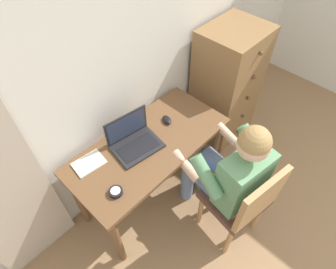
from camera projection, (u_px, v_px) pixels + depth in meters
name	position (u px, v px, depth m)	size (l,w,h in m)	color
wall_back	(152.00, 41.00, 2.07)	(4.80, 0.05, 2.50)	silver
desk	(150.00, 153.00, 2.18)	(1.24, 0.58, 0.74)	brown
dresser	(226.00, 86.00, 2.75)	(0.57, 0.51, 1.19)	olive
chair	(243.00, 201.00, 2.05)	(0.48, 0.46, 0.90)	brown
person_seated	(228.00, 170.00, 2.00)	(0.59, 0.63, 1.21)	#6B84AD
laptop	(134.00, 140.00, 2.05)	(0.37, 0.30, 0.24)	#232326
computer_mouse	(167.00, 120.00, 2.23)	(0.06, 0.10, 0.03)	black
desk_clock	(116.00, 192.00, 1.81)	(0.09, 0.09, 0.03)	black
notebook_pad	(89.00, 163.00, 1.97)	(0.21, 0.15, 0.01)	silver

